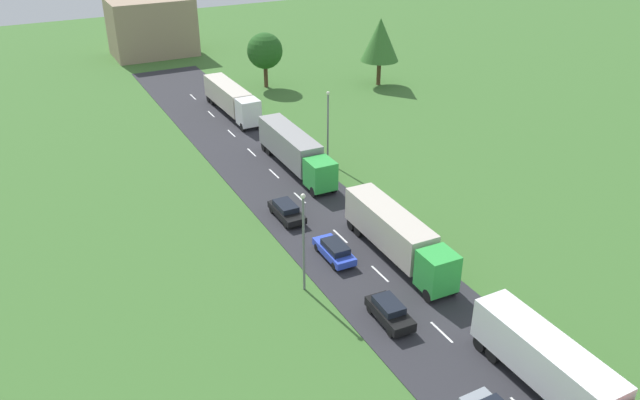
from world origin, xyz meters
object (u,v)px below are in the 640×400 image
(car_fifth, at_px, (287,211))
(distant_building, at_px, (152,27))
(tree_birch, at_px, (265,51))
(truck_fourth, at_px, (231,98))
(car_third, at_px, (390,312))
(truck_third, at_px, (295,150))
(truck_lead, at_px, (561,374))
(car_fourth, at_px, (334,250))
(tree_maple, at_px, (380,40))
(lamppost_second, at_px, (304,238))
(truck_second, at_px, (397,235))
(lamppost_third, at_px, (328,124))

(car_fifth, distance_m, distant_building, 61.75)
(tree_birch, bearing_deg, distant_building, 111.05)
(truck_fourth, relative_size, tree_birch, 1.77)
(car_third, bearing_deg, truck_third, 79.16)
(truck_lead, relative_size, truck_third, 0.93)
(car_fourth, xyz_separation_m, tree_birch, (12.78, 44.21, 4.34))
(truck_fourth, height_order, car_fifth, truck_fourth)
(truck_fourth, xyz_separation_m, distant_building, (-1.31, 33.69, 2.43))
(car_fifth, distance_m, tree_maple, 41.67)
(car_fourth, bearing_deg, lamppost_second, -146.34)
(truck_lead, height_order, truck_fourth, truck_fourth)
(truck_lead, height_order, car_third, truck_lead)
(truck_fourth, height_order, car_fourth, truck_fourth)
(truck_second, height_order, tree_birch, tree_birch)
(truck_lead, height_order, tree_maple, tree_maple)
(car_fifth, bearing_deg, tree_maple, 46.82)
(truck_second, height_order, distant_building, distant_building)
(truck_fourth, xyz_separation_m, car_third, (-4.89, -44.25, -1.27))
(lamppost_third, xyz_separation_m, distant_building, (-5.11, 52.42, 0.17))
(lamppost_second, bearing_deg, car_third, -60.01)
(lamppost_second, relative_size, tree_maple, 0.84)
(lamppost_third, bearing_deg, truck_second, -101.47)
(truck_second, distance_m, tree_maple, 46.40)
(car_fifth, bearing_deg, truck_second, -62.80)
(tree_birch, bearing_deg, car_fourth, -106.13)
(truck_second, height_order, lamppost_second, lamppost_second)
(car_third, height_order, lamppost_third, lamppost_third)
(truck_second, distance_m, lamppost_second, 8.67)
(truck_fourth, distance_m, lamppost_third, 19.24)
(car_fifth, xyz_separation_m, lamppost_third, (8.91, 9.09, 3.58))
(distant_building, bearing_deg, car_third, -92.63)
(lamppost_third, distance_m, tree_birch, 27.79)
(truck_third, bearing_deg, tree_maple, 42.19)
(truck_fourth, distance_m, tree_birch, 12.39)
(truck_second, height_order, truck_fourth, truck_second)
(truck_fourth, distance_m, car_fourth, 35.84)
(truck_fourth, bearing_deg, lamppost_second, -102.42)
(truck_fourth, relative_size, tree_maple, 1.43)
(lamppost_second, bearing_deg, tree_maple, 52.05)
(car_fourth, xyz_separation_m, car_fifth, (-0.65, 7.72, -0.01))
(truck_fourth, relative_size, car_fourth, 3.01)
(car_fourth, xyz_separation_m, lamppost_second, (-3.94, -2.62, 3.63))
(truck_fourth, xyz_separation_m, lamppost_second, (-8.40, -38.16, 2.31))
(lamppost_second, relative_size, distant_building, 0.60)
(car_fifth, bearing_deg, tree_birch, 69.79)
(truck_fourth, distance_m, car_third, 44.53)
(truck_third, height_order, lamppost_third, lamppost_third)
(lamppost_third, xyz_separation_m, tree_maple, (19.34, 21.02, 2.07))
(truck_lead, height_order, car_fifth, truck_lead)
(car_fourth, xyz_separation_m, lamppost_third, (8.26, 16.81, 3.58))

